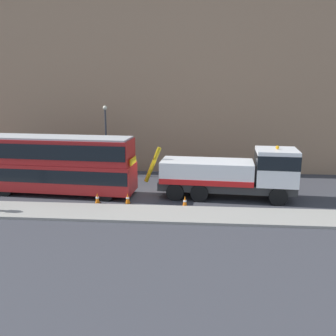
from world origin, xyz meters
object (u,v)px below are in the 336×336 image
at_px(traffic_cone_midway, 128,199).
at_px(street_lamp, 106,134).
at_px(traffic_cone_near_truck, 185,202).
at_px(recovery_tow_truck, 234,173).
at_px(double_decker_bus, 56,163).
at_px(traffic_cone_near_bus, 97,198).

xyz_separation_m(traffic_cone_midway, street_lamp, (-3.20, 7.55, 3.13)).
xyz_separation_m(traffic_cone_near_truck, street_lamp, (-6.89, 7.87, 3.13)).
xyz_separation_m(recovery_tow_truck, traffic_cone_midway, (-6.84, -1.79, -1.42)).
bearing_deg(traffic_cone_midway, street_lamp, 113.00).
bearing_deg(traffic_cone_near_truck, recovery_tow_truck, 33.85).
relative_size(double_decker_bus, traffic_cone_near_truck, 15.51).
relative_size(traffic_cone_near_bus, street_lamp, 0.12).
distance_m(recovery_tow_truck, traffic_cone_near_truck, 4.05).
bearing_deg(street_lamp, recovery_tow_truck, -29.82).
height_order(recovery_tow_truck, double_decker_bus, double_decker_bus).
xyz_separation_m(double_decker_bus, street_lamp, (2.16, 5.72, 1.24)).
bearing_deg(double_decker_bus, traffic_cone_midway, -14.54).
relative_size(recovery_tow_truck, traffic_cone_near_truck, 14.19).
distance_m(traffic_cone_near_bus, traffic_cone_midway, 1.97).
bearing_deg(street_lamp, traffic_cone_midway, -67.00).
bearing_deg(traffic_cone_near_bus, double_decker_bus, 150.48).
height_order(traffic_cone_near_bus, traffic_cone_near_truck, same).
bearing_deg(traffic_cone_near_truck, street_lamp, 131.20).
xyz_separation_m(double_decker_bus, traffic_cone_midway, (5.36, -1.83, -1.89)).
bearing_deg(traffic_cone_midway, double_decker_bus, 161.17).
distance_m(double_decker_bus, traffic_cone_near_bus, 4.33).
bearing_deg(double_decker_bus, traffic_cone_near_bus, -25.23).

